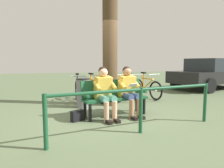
# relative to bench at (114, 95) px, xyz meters

# --- Properties ---
(ground_plane) EXTENTS (40.00, 40.00, 0.00)m
(ground_plane) POSITION_rel_bench_xyz_m (0.12, -0.03, -0.51)
(ground_plane) COLOR #566647
(bench) EXTENTS (1.66, 0.74, 0.87)m
(bench) POSITION_rel_bench_xyz_m (0.00, 0.00, 0.00)
(bench) COLOR #194C2D
(bench) RESTS_ON ground
(person_reading) EXTENTS (0.53, 0.81, 1.20)m
(person_reading) POSITION_rel_bench_xyz_m (-0.34, 0.11, 0.16)
(person_reading) COLOR gold
(person_reading) RESTS_ON ground
(person_companion) EXTENTS (0.53, 0.81, 1.20)m
(person_companion) POSITION_rel_bench_xyz_m (0.29, 0.22, 0.16)
(person_companion) COLOR gold
(person_companion) RESTS_ON ground
(handbag) EXTENTS (0.33, 0.25, 0.24)m
(handbag) POSITION_rel_bench_xyz_m (0.92, 0.24, -0.39)
(handbag) COLOR black
(handbag) RESTS_ON ground
(tree_trunk) EXTENTS (0.44, 0.44, 4.05)m
(tree_trunk) POSITION_rel_bench_xyz_m (-0.25, -1.20, 1.52)
(tree_trunk) COLOR #4C3823
(tree_trunk) RESTS_ON ground
(litter_bin) EXTENTS (0.40, 0.40, 0.84)m
(litter_bin) POSITION_rel_bench_xyz_m (0.59, -1.08, -0.08)
(litter_bin) COLOR slate
(litter_bin) RESTS_ON ground
(bicycle_green) EXTENTS (0.52, 1.66, 0.94)m
(bicycle_green) POSITION_rel_bench_xyz_m (-1.85, -1.95, -0.15)
(bicycle_green) COLOR black
(bicycle_green) RESTS_ON ground
(bicycle_black) EXTENTS (0.48, 1.68, 0.94)m
(bicycle_black) POSITION_rel_bench_xyz_m (-1.26, -1.98, -0.15)
(bicycle_black) COLOR black
(bicycle_black) RESTS_ON ground
(bicycle_red) EXTENTS (0.48, 1.67, 0.94)m
(bicycle_red) POSITION_rel_bench_xyz_m (-0.54, -2.02, -0.15)
(bicycle_red) COLOR black
(bicycle_red) RESTS_ON ground
(bicycle_purple) EXTENTS (0.59, 1.64, 0.94)m
(bicycle_purple) POSITION_rel_bench_xyz_m (0.11, -1.94, -0.15)
(bicycle_purple) COLOR black
(bicycle_purple) RESTS_ON ground
(bicycle_silver) EXTENTS (0.48, 1.68, 0.94)m
(bicycle_silver) POSITION_rel_bench_xyz_m (0.64, -1.89, -0.15)
(bicycle_silver) COLOR black
(bicycle_silver) RESTS_ON ground
(railing_fence) EXTENTS (3.39, 0.57, 0.85)m
(railing_fence) POSITION_rel_bench_xyz_m (-0.10, 1.33, 0.09)
(railing_fence) COLOR #194C2D
(railing_fence) RESTS_ON ground
(parked_car) EXTENTS (4.51, 2.76, 1.47)m
(parked_car) POSITION_rel_bench_xyz_m (-6.06, -3.38, 0.27)
(parked_car) COLOR black
(parked_car) RESTS_ON ground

